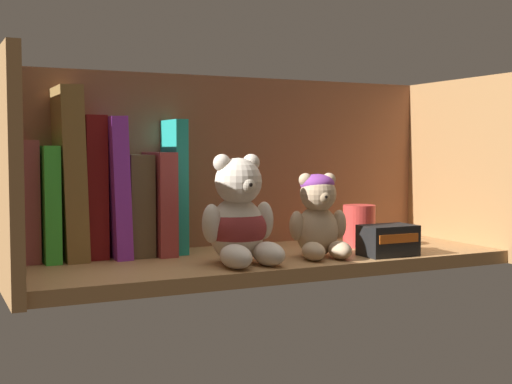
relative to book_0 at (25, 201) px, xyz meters
The scene contains 16 objects.
shelf_board 36.08cm from the book_0, 17.26° to the right, with size 72.46×24.77×2.00cm, color #9E7042.
shelf_back_panel 33.61cm from the book_0, ahead, with size 74.86×1.20×29.75cm, color brown.
shelf_side_panel_left 11.82cm from the book_0, 110.21° to the right, with size 1.60×27.17×29.75cm, color #9E7042.
shelf_side_panel_right 71.14cm from the book_0, ahead, with size 1.60×27.17×29.75cm, color #9E7042.
book_0 is the anchor object (origin of this frame).
book_1 2.95cm from the book_0, ahead, with size 2.21×12.68×16.35cm, color green.
book_2 7.05cm from the book_0, ahead, with size 3.16×13.16×24.70cm, color olive.
book_3 9.52cm from the book_0, ahead, with size 3.02×9.88×20.72cm, color maroon.
book_4 12.48cm from the book_0, ahead, with size 2.36×13.93×20.54cm, color purple.
book_5 15.70cm from the book_0, ahead, with size 3.58×11.96×15.05cm, color brown.
book_6 19.16cm from the book_0, ahead, with size 2.72×14.45×15.42cm, color #A93D3D.
book_7 21.84cm from the book_0, ahead, with size 1.91×11.09×20.32cm, color teal.
teddy_bear_larger 30.68cm from the book_0, 30.21° to the right, with size 11.16×11.71×15.21cm.
teddy_bear_smaller 42.31cm from the book_0, 21.21° to the right, with size 9.15×9.42×12.38cm.
pillar_candle 51.94cm from the book_0, ahead, with size 5.27×5.27×6.79cm, color #C63833.
small_product_box 53.16cm from the book_0, 20.76° to the right, with size 8.12×5.37×4.58cm.
Camera 1 is at (-46.09, -91.83, 17.88)cm, focal length 48.42 mm.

